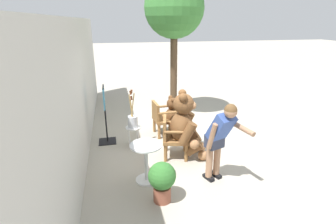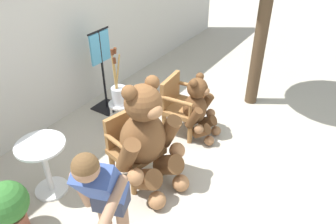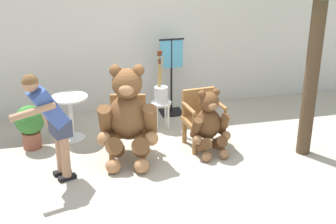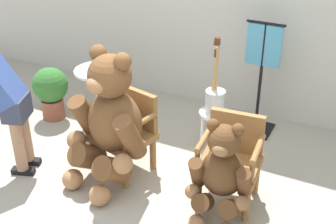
{
  "view_description": "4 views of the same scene",
  "coord_description": "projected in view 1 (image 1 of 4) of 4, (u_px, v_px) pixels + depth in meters",
  "views": [
    {
      "loc": [
        -5.42,
        1.72,
        2.75
      ],
      "look_at": [
        0.3,
        0.47,
        0.69
      ],
      "focal_mm": 28.0,
      "sensor_mm": 36.0,
      "label": 1
    },
    {
      "loc": [
        -2.97,
        -1.51,
        3.02
      ],
      "look_at": [
        0.07,
        0.45,
        0.63
      ],
      "focal_mm": 35.0,
      "sensor_mm": 36.0,
      "label": 2
    },
    {
      "loc": [
        -1.49,
        -5.67,
        3.2
      ],
      "look_at": [
        -0.02,
        0.34,
        0.68
      ],
      "focal_mm": 50.0,
      "sensor_mm": 36.0,
      "label": 3
    },
    {
      "loc": [
        1.66,
        -2.97,
        2.98
      ],
      "look_at": [
        -0.01,
        0.41,
        0.88
      ],
      "focal_mm": 50.0,
      "sensor_mm": 36.0,
      "label": 4
    }
  ],
  "objects": [
    {
      "name": "potted_plant",
      "position": [
        162.0,
        179.0,
        4.09
      ],
      "size": [
        0.44,
        0.44,
        0.68
      ],
      "color": "brown",
      "rests_on": "ground"
    },
    {
      "name": "wooden_chair_right",
      "position": [
        162.0,
        117.0,
        6.52
      ],
      "size": [
        0.61,
        0.57,
        0.86
      ],
      "color": "olive",
      "rests_on": "ground"
    },
    {
      "name": "wooden_chair_left",
      "position": [
        173.0,
        136.0,
        5.47
      ],
      "size": [
        0.66,
        0.63,
        0.86
      ],
      "color": "olive",
      "rests_on": "ground"
    },
    {
      "name": "teddy_bear_large",
      "position": [
        185.0,
        125.0,
        5.41
      ],
      "size": [
        0.89,
        0.89,
        1.42
      ],
      "color": "brown",
      "rests_on": "ground"
    },
    {
      "name": "brush_bucket",
      "position": [
        133.0,
        120.0,
        5.88
      ],
      "size": [
        0.22,
        0.22,
        0.87
      ],
      "color": "silver",
      "rests_on": "white_stool"
    },
    {
      "name": "round_side_table",
      "position": [
        146.0,
        159.0,
        4.61
      ],
      "size": [
        0.56,
        0.56,
        0.72
      ],
      "color": "silver",
      "rests_on": "ground"
    },
    {
      "name": "teddy_bear_small",
      "position": [
        174.0,
        116.0,
        6.58
      ],
      "size": [
        0.6,
        0.58,
        0.99
      ],
      "color": "brown",
      "rests_on": "ground"
    },
    {
      "name": "person_visitor",
      "position": [
        220.0,
        135.0,
        4.44
      ],
      "size": [
        0.74,
        0.65,
        1.51
      ],
      "color": "black",
      "rests_on": "ground"
    },
    {
      "name": "ground_plane",
      "position": [
        190.0,
        142.0,
        6.26
      ],
      "size": [
        60.0,
        60.0,
        0.0
      ],
      "primitive_type": "plane",
      "color": "#A8A091"
    },
    {
      "name": "back_wall",
      "position": [
        78.0,
        91.0,
        5.31
      ],
      "size": [
        10.0,
        0.16,
        2.8
      ],
      "primitive_type": "cube",
      "color": "beige",
      "rests_on": "ground"
    },
    {
      "name": "patio_tree",
      "position": [
        175.0,
        10.0,
        7.16
      ],
      "size": [
        1.72,
        1.64,
        3.89
      ],
      "color": "#473523",
      "rests_on": "ground"
    },
    {
      "name": "clothing_display_stand",
      "position": [
        105.0,
        113.0,
        6.03
      ],
      "size": [
        0.44,
        0.4,
        1.36
      ],
      "color": "black",
      "rests_on": "ground"
    },
    {
      "name": "white_stool",
      "position": [
        133.0,
        131.0,
        5.97
      ],
      "size": [
        0.34,
        0.34,
        0.46
      ],
      "color": "white",
      "rests_on": "ground"
    }
  ]
}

